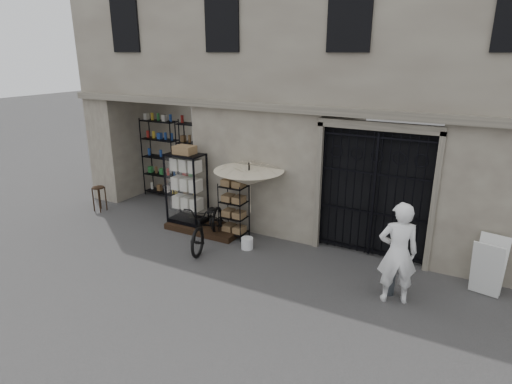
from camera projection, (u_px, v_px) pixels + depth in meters
The scene contains 15 objects.
ground at pixel (258, 278), 8.86m from camera, with size 80.00×80.00×0.00m, color black.
main_building at pixel (332, 50), 10.80m from camera, with size 14.00×4.00×9.00m, color gray.
shop_recess at pixel (169, 156), 12.76m from camera, with size 3.00×1.70×3.00m, color black.
shop_shelving at pixel (179, 160), 13.28m from camera, with size 2.70×0.50×2.50m, color black.
iron_gate at pixel (375, 192), 9.51m from camera, with size 2.50×0.21×3.00m.
step_platform at pixel (205, 228), 11.21m from camera, with size 2.00×0.90×0.15m, color black.
display_cabinet at pixel (187, 192), 11.15m from camera, with size 1.00×0.71×2.00m.
wire_rack at pixel (234, 211), 10.64m from camera, with size 0.74×0.64×1.42m.
market_umbrella at pixel (249, 174), 10.11m from camera, with size 1.76×1.78×2.39m.
white_bucket at pixel (247, 243), 10.15m from camera, with size 0.28×0.28×0.27m, color silver.
bicycle at pixel (209, 244), 10.41m from camera, with size 0.73×1.10×2.10m, color black.
wooden_stool at pixel (99, 198), 12.50m from camera, with size 0.38×0.38×0.73m.
steel_bollard at pixel (392, 273), 8.13m from camera, with size 0.17×0.17×0.92m, color #535B62.
shopkeeper at pixel (392, 300), 8.07m from camera, with size 0.72×1.96×0.47m, color white.
easel_sign at pixel (488, 267), 8.11m from camera, with size 0.64×0.71×1.13m.
Camera 1 is at (3.68, -6.94, 4.46)m, focal length 30.00 mm.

